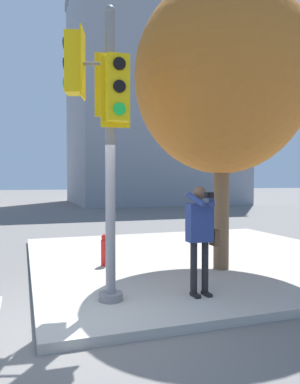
% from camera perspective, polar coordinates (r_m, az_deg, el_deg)
% --- Properties ---
extents(ground_plane, '(160.00, 160.00, 0.00)m').
position_cam_1_polar(ground_plane, '(5.23, -11.16, -20.34)').
color(ground_plane, slate).
extents(sidewalk_corner, '(8.00, 8.00, 0.13)m').
position_cam_1_polar(sidewalk_corner, '(9.47, 7.56, -9.84)').
color(sidewalk_corner, '#ADA89E').
rests_on(sidewalk_corner, ground_plane).
extents(traffic_signal_pole, '(0.95, 1.39, 4.46)m').
position_cam_1_polar(traffic_signal_pole, '(5.81, -7.16, 12.36)').
color(traffic_signal_pole, slate).
rests_on(traffic_signal_pole, sidewalk_corner).
extents(person_photographer, '(0.58, 0.54, 1.74)m').
position_cam_1_polar(person_photographer, '(6.04, 7.74, -5.81)').
color(person_photographer, black).
rests_on(person_photographer, sidewalk_corner).
extents(street_tree, '(3.61, 3.61, 5.95)m').
position_cam_1_polar(street_tree, '(8.16, 10.92, 16.74)').
color(street_tree, brown).
rests_on(street_tree, sidewalk_corner).
extents(fire_hydrant, '(0.17, 0.23, 0.69)m').
position_cam_1_polar(fire_hydrant, '(8.22, -6.87, -8.75)').
color(fire_hydrant, red).
rests_on(fire_hydrant, sidewalk_corner).
extents(building_right, '(13.99, 11.49, 19.23)m').
position_cam_1_polar(building_right, '(34.59, 0.28, 14.52)').
color(building_right, gray).
rests_on(building_right, ground_plane).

